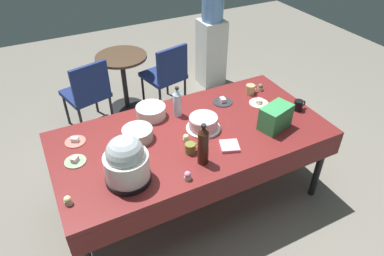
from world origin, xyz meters
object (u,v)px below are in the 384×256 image
object	(u,v)px
soda_carton	(275,117)
round_cafe_table	(123,73)
dessert_plate_sage	(75,161)
soda_bottle_water	(177,102)
ceramic_snack_bowl	(151,111)
coffee_mug_black	(299,105)
soda_bottle_cola	(203,145)
maroon_chair_left	(88,91)
cupcake_cocoa	(276,106)
glass_salad_bowl	(138,134)
dessert_plate_cream	(259,103)
cupcake_rose	(186,138)
cupcake_mint	(188,176)
maroon_chair_right	(166,73)
coffee_mug_olive	(191,148)
coffee_mug_tan	(250,89)
cupcake_lemon	(68,201)
slow_cooker	(126,162)
dessert_plate_coral	(75,141)
potluck_table	(192,139)
water_cooler	(211,43)
dessert_plate_charcoal	(223,101)
cupcake_berry	(260,87)
frosted_layer_cake	(203,123)

from	to	relation	value
soda_carton	round_cafe_table	distance (m)	2.10
dessert_plate_sage	soda_bottle_water	bearing A→B (deg)	13.07
ceramic_snack_bowl	coffee_mug_black	distance (m)	1.29
soda_bottle_cola	maroon_chair_left	world-z (taller)	soda_bottle_cola
soda_bottle_cola	maroon_chair_left	bearing A→B (deg)	103.60
cupcake_cocoa	maroon_chair_left	distance (m)	2.06
glass_salad_bowl	cupcake_cocoa	bearing A→B (deg)	-7.16
dessert_plate_cream	cupcake_rose	bearing A→B (deg)	-166.85
dessert_plate_sage	cupcake_cocoa	distance (m)	1.74
cupcake_mint	soda_bottle_cola	bearing A→B (deg)	31.43
soda_bottle_cola	coffee_mug_black	bearing A→B (deg)	11.66
glass_salad_bowl	maroon_chair_right	distance (m)	1.63
coffee_mug_olive	round_cafe_table	size ratio (longest dim) A/B	0.16
soda_bottle_water	maroon_chair_right	xyz separation A→B (m)	(0.41, 1.21, -0.38)
cupcake_rose	coffee_mug_tan	world-z (taller)	coffee_mug_tan
maroon_chair_right	coffee_mug_olive	bearing A→B (deg)	-107.36
cupcake_lemon	soda_bottle_cola	xyz separation A→B (m)	(0.95, -0.03, 0.12)
slow_cooker	cupcake_rose	world-z (taller)	slow_cooker
dessert_plate_coral	dessert_plate_sage	bearing A→B (deg)	-101.83
soda_bottle_cola	maroon_chair_left	size ratio (longest dim) A/B	0.39
soda_bottle_water	ceramic_snack_bowl	bearing A→B (deg)	159.19
dessert_plate_sage	cupcake_lemon	size ratio (longest dim) A/B	2.33
slow_cooker	potluck_table	bearing A→B (deg)	23.78
cupcake_lemon	soda_bottle_cola	world-z (taller)	soda_bottle_cola
dessert_plate_coral	water_cooler	bearing A→B (deg)	36.13
slow_cooker	soda_bottle_cola	distance (m)	0.54
slow_cooker	soda_bottle_cola	xyz separation A→B (m)	(0.54, -0.07, -0.01)
potluck_table	cupcake_lemon	bearing A→B (deg)	-163.43
coffee_mug_tan	water_cooler	world-z (taller)	water_cooler
cupcake_rose	maroon_chair_left	size ratio (longest dim) A/B	0.08
dessert_plate_charcoal	soda_bottle_cola	size ratio (longest dim) A/B	0.53
dessert_plate_cream	round_cafe_table	distance (m)	1.81
cupcake_lemon	cupcake_berry	world-z (taller)	same
dessert_plate_sage	maroon_chair_right	bearing A→B (deg)	47.00
dessert_plate_charcoal	maroon_chair_right	bearing A→B (deg)	91.91
dessert_plate_cream	cupcake_berry	distance (m)	0.25
dessert_plate_sage	ceramic_snack_bowl	bearing A→B (deg)	22.60
frosted_layer_cake	coffee_mug_tan	distance (m)	0.72
frosted_layer_cake	dessert_plate_charcoal	size ratio (longest dim) A/B	1.58
dessert_plate_cream	coffee_mug_olive	size ratio (longest dim) A/B	1.47
dessert_plate_charcoal	cupcake_berry	world-z (taller)	cupcake_berry
dessert_plate_cream	coffee_mug_tan	world-z (taller)	coffee_mug_tan
cupcake_mint	coffee_mug_tan	size ratio (longest dim) A/B	0.54
dessert_plate_charcoal	cupcake_berry	size ratio (longest dim) A/B	2.65
round_cafe_table	cupcake_cocoa	bearing A→B (deg)	-63.50
dessert_plate_coral	soda_carton	bearing A→B (deg)	-19.90
cupcake_rose	soda_bottle_cola	bearing A→B (deg)	-89.05
soda_bottle_water	glass_salad_bowl	bearing A→B (deg)	-159.15
glass_salad_bowl	coffee_mug_tan	world-z (taller)	glass_salad_bowl
round_cafe_table	soda_bottle_water	bearing A→B (deg)	-87.71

